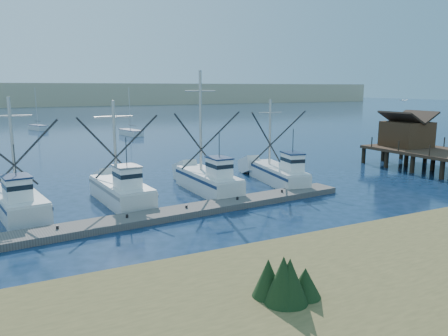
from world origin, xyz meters
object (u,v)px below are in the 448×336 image
Objects in this scene: floating_dock at (143,218)px; sailboat_near at (131,133)px; sailboat_far at (38,127)px; timber_pier at (436,145)px.

sailboat_near reaches higher than floating_dock.
sailboat_near is 22.23m from sailboat_far.
sailboat_far reaches higher than floating_dock.
floating_dock is 1.56× the size of timber_pier.
sailboat_far is (-1.16, 66.28, 0.30)m from floating_dock.
sailboat_far is at bearing 116.69° from timber_pier.
sailboat_near is 1.00× the size of sailboat_far.
timber_pier is 2.47× the size of sailboat_far.
sailboat_near reaches higher than timber_pier.
sailboat_far is at bearing 116.97° from sailboat_near.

